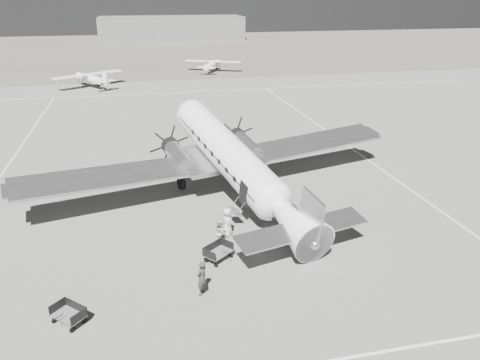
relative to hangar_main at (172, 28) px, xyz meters
name	(u,v)px	position (x,y,z in m)	size (l,w,h in m)	color
ground	(254,209)	(-5.00, -120.00, -3.30)	(260.00, 260.00, 0.00)	slate
taxi_line_near	(341,359)	(-5.00, -134.00, -3.29)	(60.00, 0.15, 0.01)	silver
taxi_line_right	(416,194)	(7.00, -120.00, -3.29)	(0.15, 80.00, 0.01)	silver
taxi_line_left	(0,177)	(-23.00, -110.00, -3.29)	(0.15, 60.00, 0.01)	silver
taxi_line_horizon	(186,92)	(-5.00, -80.00, -3.29)	(90.00, 0.15, 0.01)	silver
grass_infield	(161,49)	(-5.00, -25.00, -3.30)	(260.00, 90.00, 0.01)	#58554A
hangar_main	(172,28)	(0.00, 0.00, 0.00)	(42.00, 14.00, 6.60)	slate
dc3_airliner	(234,162)	(-5.96, -117.99, -0.58)	(28.54, 19.80, 5.44)	#B9B9BC
light_plane_left	(91,80)	(-18.51, -73.44, -2.16)	(11.00, 8.93, 2.28)	white
light_plane_right	(213,66)	(1.84, -62.74, -2.23)	(10.35, 8.40, 2.15)	white
baggage_cart_near	(218,253)	(-8.44, -125.68, -2.85)	(1.59, 1.12, 0.90)	#585858
baggage_cart_far	(69,315)	(-15.72, -129.38, -2.87)	(1.52, 1.07, 0.86)	#585858
ground_crew	(202,278)	(-9.74, -128.55, -2.40)	(0.65, 0.43, 1.79)	#2C2C2C
ramp_agent	(221,232)	(-7.99, -124.09, -2.51)	(0.77, 0.60, 1.58)	#B3B3B1
passenger	(227,222)	(-7.44, -123.16, -2.40)	(0.88, 0.57, 1.81)	#BCBCBA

